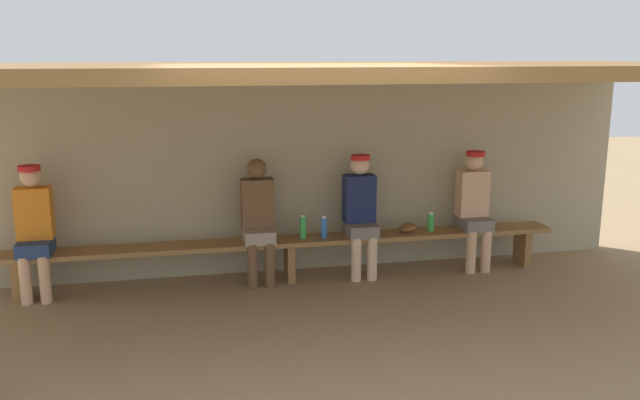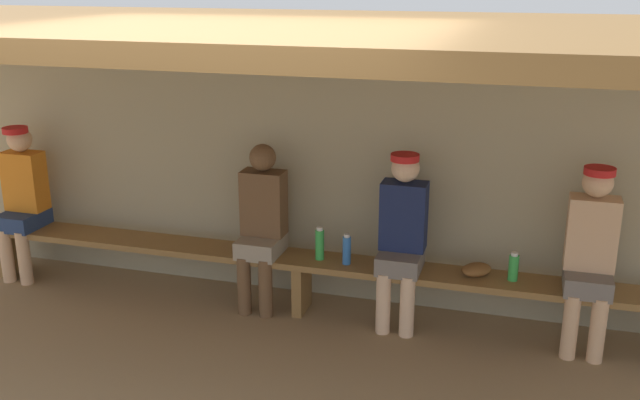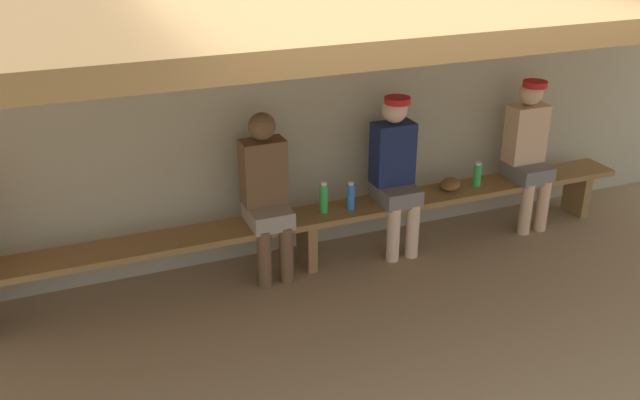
% 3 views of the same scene
% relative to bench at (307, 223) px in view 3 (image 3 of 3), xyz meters
% --- Properties ---
extents(ground_plane, '(24.00, 24.00, 0.00)m').
position_rel_bench_xyz_m(ground_plane, '(0.00, -1.55, -0.39)').
color(ground_plane, '#937754').
extents(back_wall, '(8.00, 0.20, 2.20)m').
position_rel_bench_xyz_m(back_wall, '(0.00, 0.45, 0.71)').
color(back_wall, tan).
rests_on(back_wall, ground).
extents(dugout_roof, '(8.00, 2.80, 0.12)m').
position_rel_bench_xyz_m(dugout_roof, '(0.00, -0.85, 1.87)').
color(dugout_roof, brown).
rests_on(dugout_roof, back_wall).
extents(bench, '(6.00, 0.36, 0.46)m').
position_rel_bench_xyz_m(bench, '(0.00, 0.00, 0.00)').
color(bench, olive).
rests_on(bench, ground).
extents(player_in_white, '(0.34, 0.42, 1.34)m').
position_rel_bench_xyz_m(player_in_white, '(0.79, 0.00, 0.36)').
color(player_in_white, slate).
rests_on(player_in_white, ground).
extents(player_shirtless_tan, '(0.34, 0.42, 1.34)m').
position_rel_bench_xyz_m(player_shirtless_tan, '(-0.33, 0.00, 0.34)').
color(player_shirtless_tan, gray).
rests_on(player_shirtless_tan, ground).
extents(player_near_post, '(0.34, 0.42, 1.34)m').
position_rel_bench_xyz_m(player_near_post, '(2.12, 0.00, 0.36)').
color(player_near_post, slate).
rests_on(player_near_post, ground).
extents(water_bottle_orange, '(0.07, 0.07, 0.26)m').
position_rel_bench_xyz_m(water_bottle_orange, '(0.15, 0.00, 0.20)').
color(water_bottle_orange, green).
rests_on(water_bottle_orange, bench).
extents(water_bottle_blue, '(0.06, 0.06, 0.24)m').
position_rel_bench_xyz_m(water_bottle_blue, '(0.37, -0.03, 0.19)').
color(water_bottle_blue, blue).
rests_on(water_bottle_blue, bench).
extents(water_bottle_green, '(0.07, 0.07, 0.22)m').
position_rel_bench_xyz_m(water_bottle_green, '(1.61, 0.01, 0.17)').
color(water_bottle_green, green).
rests_on(water_bottle_green, bench).
extents(baseball_glove_tan, '(0.29, 0.29, 0.09)m').
position_rel_bench_xyz_m(baseball_glove_tan, '(1.35, 0.03, 0.12)').
color(baseball_glove_tan, brown).
rests_on(baseball_glove_tan, bench).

